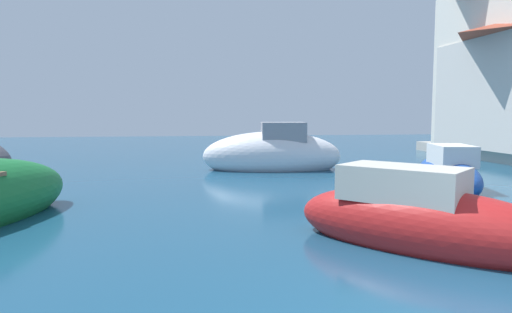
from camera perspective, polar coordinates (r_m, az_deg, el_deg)
moored_boat_0 at (r=18.06m, az=2.04°, el=0.28°), size 5.47×2.64×2.23m
moored_boat_1 at (r=14.67m, az=22.12°, el=-2.00°), size 2.18×4.23×1.54m
moored_boat_3 at (r=8.16m, az=19.21°, el=-7.35°), size 4.09×4.21×1.59m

